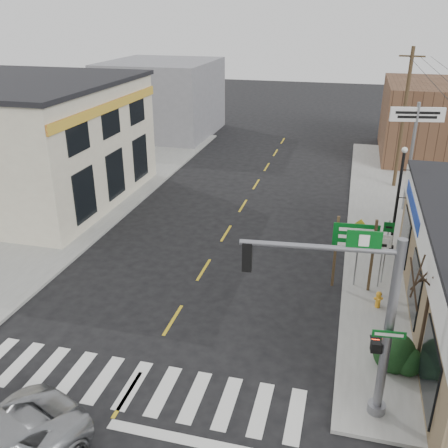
% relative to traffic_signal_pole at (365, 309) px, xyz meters
% --- Properties ---
extents(ground, '(140.00, 140.00, 0.00)m').
position_rel_traffic_signal_pole_xyz_m(ground, '(-6.54, -1.01, -3.45)').
color(ground, black).
rests_on(ground, ground).
extents(sidewalk_right, '(6.00, 38.00, 0.13)m').
position_rel_traffic_signal_pole_xyz_m(sidewalk_right, '(2.46, 11.99, -3.39)').
color(sidewalk_right, gray).
rests_on(sidewalk_right, ground).
extents(sidewalk_left, '(6.00, 38.00, 0.13)m').
position_rel_traffic_signal_pole_xyz_m(sidewalk_left, '(-15.54, 11.99, -3.39)').
color(sidewalk_left, gray).
rests_on(sidewalk_left, ground).
extents(center_line, '(0.12, 56.00, 0.01)m').
position_rel_traffic_signal_pole_xyz_m(center_line, '(-6.54, 6.99, -3.45)').
color(center_line, gold).
rests_on(center_line, ground).
extents(crosswalk, '(11.00, 2.20, 0.01)m').
position_rel_traffic_signal_pole_xyz_m(crosswalk, '(-6.54, -0.61, -3.45)').
color(crosswalk, silver).
rests_on(crosswalk, ground).
extents(left_building, '(12.00, 12.00, 6.80)m').
position_rel_traffic_signal_pole_xyz_m(left_building, '(-19.54, 12.99, -0.05)').
color(left_building, beige).
rests_on(left_building, ground).
extents(bldg_distant_right, '(8.00, 10.00, 5.60)m').
position_rel_traffic_signal_pole_xyz_m(bldg_distant_right, '(5.46, 28.99, -0.65)').
color(bldg_distant_right, brown).
rests_on(bldg_distant_right, ground).
extents(bldg_distant_left, '(9.00, 10.00, 6.40)m').
position_rel_traffic_signal_pole_xyz_m(bldg_distant_left, '(-17.54, 30.99, -0.25)').
color(bldg_distant_left, gray).
rests_on(bldg_distant_left, ground).
extents(traffic_signal_pole, '(4.40, 0.37, 5.57)m').
position_rel_traffic_signal_pole_xyz_m(traffic_signal_pole, '(0.00, 0.00, 0.00)').
color(traffic_signal_pole, slate).
rests_on(traffic_signal_pole, sidewalk_right).
extents(guide_sign, '(1.76, 0.14, 3.09)m').
position_rel_traffic_signal_pole_xyz_m(guide_sign, '(-0.24, 6.78, -1.34)').
color(guide_sign, '#4B3923').
rests_on(guide_sign, sidewalk_right).
extents(fire_hydrant, '(0.21, 0.21, 0.68)m').
position_rel_traffic_signal_pole_xyz_m(fire_hydrant, '(0.82, 5.60, -2.96)').
color(fire_hydrant, orange).
rests_on(fire_hydrant, sidewalk_right).
extents(ped_crossing_sign, '(1.15, 0.08, 2.97)m').
position_rel_traffic_signal_pole_xyz_m(ped_crossing_sign, '(-0.09, 7.07, -1.31)').
color(ped_crossing_sign, gray).
rests_on(ped_crossing_sign, sidewalk_right).
extents(lamp_post, '(0.65, 0.51, 5.01)m').
position_rel_traffic_signal_pole_xyz_m(lamp_post, '(1.56, 10.72, -0.41)').
color(lamp_post, black).
rests_on(lamp_post, sidewalk_right).
extents(dance_center_sign, '(2.82, 0.18, 6.00)m').
position_rel_traffic_signal_pole_xyz_m(dance_center_sign, '(2.46, 16.48, 1.26)').
color(dance_center_sign, gray).
rests_on(dance_center_sign, sidewalk_right).
extents(bare_tree, '(2.22, 2.22, 4.44)m').
position_rel_traffic_signal_pole_xyz_m(bare_tree, '(1.97, 2.26, 0.17)').
color(bare_tree, black).
rests_on(bare_tree, sidewalk_right).
extents(shrub_front, '(1.33, 1.33, 1.00)m').
position_rel_traffic_signal_pole_xyz_m(shrub_front, '(1.21, 2.19, -2.82)').
color(shrub_front, '#1C3819').
rests_on(shrub_front, sidewalk_right).
extents(shrub_back, '(1.06, 1.06, 0.79)m').
position_rel_traffic_signal_pole_xyz_m(shrub_back, '(3.34, 7.56, -2.93)').
color(shrub_back, black).
rests_on(shrub_back, sidewalk_right).
extents(utility_pole_far, '(1.48, 0.22, 8.49)m').
position_rel_traffic_signal_pole_xyz_m(utility_pole_far, '(2.16, 20.60, 1.03)').
color(utility_pole_far, '#3B2A1F').
rests_on(utility_pole_far, sidewalk_right).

